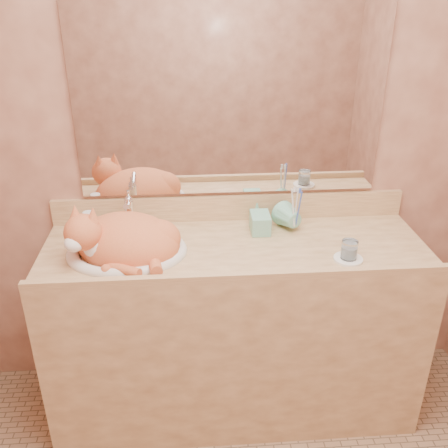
{
  "coord_description": "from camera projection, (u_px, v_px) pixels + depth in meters",
  "views": [
    {
      "loc": [
        -0.19,
        -1.09,
        1.85
      ],
      "look_at": [
        -0.05,
        0.7,
        0.97
      ],
      "focal_mm": 40.0,
      "sensor_mm": 36.0,
      "label": 1
    }
  ],
  "objects": [
    {
      "name": "toothbrush_cup",
      "position": [
        295.0,
        222.0,
        2.16
      ],
      "size": [
        0.15,
        0.15,
        0.11
      ],
      "primitive_type": "imported",
      "rotation": [
        0.0,
        0.0,
        0.4
      ],
      "color": "#78C1A3",
      "rests_on": "vanity_counter"
    },
    {
      "name": "cat",
      "position": [
        121.0,
        238.0,
        1.98
      ],
      "size": [
        0.53,
        0.48,
        0.24
      ],
      "primitive_type": null,
      "rotation": [
        0.0,
        0.0,
        -0.36
      ],
      "color": "#CA572E",
      "rests_on": "sink_basin"
    },
    {
      "name": "toothbrushes",
      "position": [
        296.0,
        206.0,
        2.13
      ],
      "size": [
        0.04,
        0.04,
        0.22
      ],
      "primitive_type": null,
      "color": "silver",
      "rests_on": "toothbrush_cup"
    },
    {
      "name": "soap_dispenser",
      "position": [
        262.0,
        218.0,
        2.11
      ],
      "size": [
        0.08,
        0.09,
        0.18
      ],
      "primitive_type": "imported",
      "rotation": [
        0.0,
        0.0,
        -0.01
      ],
      "color": "#78C1A3",
      "rests_on": "vanity_counter"
    },
    {
      "name": "water_glass",
      "position": [
        349.0,
        250.0,
        1.95
      ],
      "size": [
        0.06,
        0.06,
        0.07
      ],
      "primitive_type": "cylinder",
      "color": "silver",
      "rests_on": "saucer"
    },
    {
      "name": "vanity_counter",
      "position": [
        234.0,
        329.0,
        2.26
      ],
      "size": [
        1.6,
        0.55,
        0.85
      ],
      "primitive_type": null,
      "color": "#9B7145",
      "rests_on": "floor"
    },
    {
      "name": "mirror",
      "position": [
        231.0,
        102.0,
        2.07
      ],
      "size": [
        1.3,
        0.02,
        0.8
      ],
      "primitive_type": "cube",
      "color": "white",
      "rests_on": "wall_back"
    },
    {
      "name": "lotion_bottle",
      "position": [
        89.0,
        224.0,
        2.15
      ],
      "size": [
        0.05,
        0.05,
        0.11
      ],
      "primitive_type": "cylinder",
      "color": "silver",
      "rests_on": "vanity_counter"
    },
    {
      "name": "saucer",
      "position": [
        348.0,
        259.0,
        1.97
      ],
      "size": [
        0.12,
        0.12,
        0.01
      ],
      "primitive_type": "cylinder",
      "color": "white",
      "rests_on": "vanity_counter"
    },
    {
      "name": "wall_back",
      "position": [
        230.0,
        134.0,
        2.15
      ],
      "size": [
        2.4,
        0.02,
        2.5
      ],
      "primitive_type": "cube",
      "color": "brown",
      "rests_on": "ground"
    },
    {
      "name": "sink_basin",
      "position": [
        126.0,
        237.0,
        1.99
      ],
      "size": [
        0.55,
        0.49,
        0.15
      ],
      "primitive_type": null,
      "rotation": [
        0.0,
        0.0,
        -0.22
      ],
      "color": "white",
      "rests_on": "vanity_counter"
    },
    {
      "name": "faucet",
      "position": [
        130.0,
        214.0,
        2.15
      ],
      "size": [
        0.07,
        0.14,
        0.18
      ],
      "primitive_type": null,
      "rotation": [
        0.0,
        0.0,
        0.2
      ],
      "color": "silver",
      "rests_on": "vanity_counter"
    }
  ]
}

